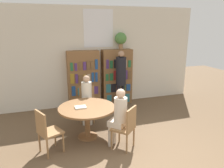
{
  "coord_description": "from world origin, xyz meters",
  "views": [
    {
      "loc": [
        -1.71,
        -3.0,
        2.45
      ],
      "look_at": [
        -0.09,
        1.91,
        1.05
      ],
      "focal_mm": 35.0,
      "sensor_mm": 36.0,
      "label": 1
    }
  ],
  "objects": [
    {
      "name": "seated_reader_right",
      "position": [
        -0.31,
        0.83,
        0.71
      ],
      "size": [
        0.41,
        0.41,
        1.26
      ],
      "rotation": [
        0.0,
        0.0,
        0.74
      ],
      "color": "beige",
      "rests_on": "ground_plane"
    },
    {
      "name": "wall_back",
      "position": [
        0.0,
        3.5,
        1.51
      ],
      "size": [
        6.4,
        0.07,
        3.0
      ],
      "color": "beige",
      "rests_on": "ground_plane"
    },
    {
      "name": "reading_table",
      "position": [
        -0.84,
        1.4,
        0.61
      ],
      "size": [
        1.25,
        1.25,
        0.73
      ],
      "color": "brown",
      "rests_on": "ground_plane"
    },
    {
      "name": "seated_reader_left",
      "position": [
        -0.68,
        2.17,
        0.7
      ],
      "size": [
        0.32,
        0.39,
        1.24
      ],
      "rotation": [
        0.0,
        0.0,
        -3.34
      ],
      "color": "beige",
      "rests_on": "ground_plane"
    },
    {
      "name": "ground_plane",
      "position": [
        0.0,
        0.0,
        0.0
      ],
      "size": [
        16.0,
        16.0,
        0.0
      ],
      "primitive_type": "plane",
      "color": "brown"
    },
    {
      "name": "chair_far_side",
      "position": [
        -0.19,
        0.69,
        0.51
      ],
      "size": [
        0.57,
        0.57,
        0.9
      ],
      "rotation": [
        0.0,
        0.0,
        0.74
      ],
      "color": "olive",
      "rests_on": "ground_plane"
    },
    {
      "name": "bookshelf_right",
      "position": [
        0.53,
        3.31,
        0.86
      ],
      "size": [
        0.94,
        0.34,
        1.73
      ],
      "color": "brown",
      "rests_on": "ground_plane"
    },
    {
      "name": "open_book_on_table",
      "position": [
        -0.98,
        1.39,
        0.74
      ],
      "size": [
        0.24,
        0.18,
        0.03
      ],
      "color": "silver",
      "rests_on": "reading_table"
    },
    {
      "name": "bookshelf_left",
      "position": [
        -0.53,
        3.31,
        0.86
      ],
      "size": [
        0.94,
        0.34,
        1.73
      ],
      "color": "brown",
      "rests_on": "ground_plane"
    },
    {
      "name": "librarian_standing",
      "position": [
        0.48,
        2.81,
        1.06
      ],
      "size": [
        0.29,
        0.56,
        1.74
      ],
      "color": "black",
      "rests_on": "ground_plane"
    },
    {
      "name": "chair_left_side",
      "position": [
        -0.64,
        2.35,
        0.51
      ],
      "size": [
        0.47,
        0.47,
        0.9
      ],
      "rotation": [
        0.0,
        0.0,
        -3.34
      ],
      "color": "olive",
      "rests_on": "ground_plane"
    },
    {
      "name": "chair_near_camera",
      "position": [
        -1.71,
        1.01,
        0.51
      ],
      "size": [
        0.53,
        0.53,
        0.9
      ],
      "rotation": [
        0.0,
        0.0,
        -1.15
      ],
      "color": "olive",
      "rests_on": "ground_plane"
    },
    {
      "name": "flower_vase",
      "position": [
        0.65,
        3.31,
        2.04
      ],
      "size": [
        0.36,
        0.36,
        0.51
      ],
      "color": "#997047",
      "rests_on": "bookshelf_right"
    }
  ]
}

